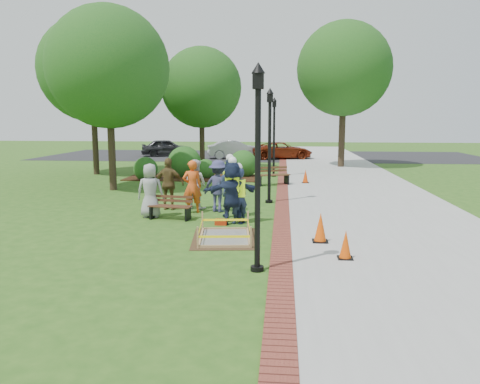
# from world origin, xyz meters

# --- Properties ---
(ground) EXTENTS (100.00, 100.00, 0.00)m
(ground) POSITION_xyz_m (0.00, 0.00, 0.00)
(ground) COLOR #285116
(ground) RESTS_ON ground
(sidewalk) EXTENTS (6.00, 60.00, 0.02)m
(sidewalk) POSITION_xyz_m (5.00, 10.00, 0.01)
(sidewalk) COLOR #9E9E99
(sidewalk) RESTS_ON ground
(brick_edging) EXTENTS (0.50, 60.00, 0.03)m
(brick_edging) POSITION_xyz_m (1.75, 10.00, 0.01)
(brick_edging) COLOR maroon
(brick_edging) RESTS_ON ground
(mulch_bed) EXTENTS (7.00, 3.00, 0.05)m
(mulch_bed) POSITION_xyz_m (-3.00, 12.00, 0.02)
(mulch_bed) COLOR #381E0F
(mulch_bed) RESTS_ON ground
(parking_lot) EXTENTS (36.00, 12.00, 0.01)m
(parking_lot) POSITION_xyz_m (0.00, 27.00, 0.00)
(parking_lot) COLOR black
(parking_lot) RESTS_ON ground
(wet_concrete_pad) EXTENTS (1.94, 2.47, 0.55)m
(wet_concrete_pad) POSITION_xyz_m (0.25, -0.44, 0.23)
(wet_concrete_pad) COLOR #47331E
(wet_concrete_pad) RESTS_ON ground
(bench_near) EXTENTS (1.41, 0.65, 0.74)m
(bench_near) POSITION_xyz_m (-1.77, 1.79, 0.24)
(bench_near) COLOR #59301E
(bench_near) RESTS_ON ground
(bench_far) EXTENTS (1.68, 1.07, 0.87)m
(bench_far) POSITION_xyz_m (1.29, 9.69, 0.28)
(bench_far) COLOR brown
(bench_far) RESTS_ON ground
(cone_front) EXTENTS (0.34, 0.34, 0.67)m
(cone_front) POSITION_xyz_m (3.20, -2.01, 0.32)
(cone_front) COLOR black
(cone_front) RESTS_ON ground
(cone_back) EXTENTS (0.40, 0.40, 0.78)m
(cone_back) POSITION_xyz_m (2.74, -0.59, 0.38)
(cone_back) COLOR black
(cone_back) RESTS_ON ground
(cone_far) EXTENTS (0.34, 0.34, 0.68)m
(cone_far) POSITION_xyz_m (2.86, 10.51, 0.33)
(cone_far) COLOR black
(cone_far) RESTS_ON ground
(toolbox) EXTENTS (0.36, 0.20, 0.18)m
(toolbox) POSITION_xyz_m (-0.07, 1.14, 0.09)
(toolbox) COLOR #B2280D
(toolbox) RESTS_ON ground
(lamp_near) EXTENTS (0.28, 0.28, 4.26)m
(lamp_near) POSITION_xyz_m (1.25, -3.00, 2.48)
(lamp_near) COLOR black
(lamp_near) RESTS_ON ground
(lamp_mid) EXTENTS (0.28, 0.28, 4.26)m
(lamp_mid) POSITION_xyz_m (1.25, 5.00, 2.48)
(lamp_mid) COLOR black
(lamp_mid) RESTS_ON ground
(lamp_far) EXTENTS (0.28, 0.28, 4.26)m
(lamp_far) POSITION_xyz_m (1.25, 13.00, 2.48)
(lamp_far) COLOR black
(lamp_far) RESTS_ON ground
(tree_left) EXTENTS (5.21, 5.21, 7.91)m
(tree_left) POSITION_xyz_m (-5.75, 7.53, 5.30)
(tree_left) COLOR #3D2D1E
(tree_left) RESTS_ON ground
(tree_back) EXTENTS (4.81, 4.81, 7.37)m
(tree_back) POSITION_xyz_m (-3.18, 15.82, 4.95)
(tree_back) COLOR #3D2D1E
(tree_back) RESTS_ON ground
(tree_right) EXTENTS (5.97, 5.97, 9.23)m
(tree_right) POSITION_xyz_m (5.53, 18.54, 6.23)
(tree_right) COLOR #3D2D1E
(tree_right) RESTS_ON ground
(tree_far) EXTENTS (5.75, 5.75, 8.67)m
(tree_far) POSITION_xyz_m (-8.79, 13.10, 5.79)
(tree_far) COLOR #3D2D1E
(tree_far) RESTS_ON ground
(shrub_a) EXTENTS (1.26, 1.26, 1.26)m
(shrub_a) POSITION_xyz_m (-5.38, 11.24, 0.00)
(shrub_a) COLOR #144817
(shrub_a) RESTS_ON ground
(shrub_b) EXTENTS (1.80, 1.80, 1.80)m
(shrub_b) POSITION_xyz_m (-3.56, 12.39, 0.00)
(shrub_b) COLOR #144817
(shrub_b) RESTS_ON ground
(shrub_c) EXTENTS (1.09, 1.09, 1.09)m
(shrub_c) POSITION_xyz_m (-2.34, 11.98, 0.00)
(shrub_c) COLOR #144817
(shrub_c) RESTS_ON ground
(shrub_d) EXTENTS (1.56, 1.56, 1.56)m
(shrub_d) POSITION_xyz_m (-0.42, 12.88, 0.00)
(shrub_d) COLOR #144817
(shrub_d) RESTS_ON ground
(shrub_e) EXTENTS (1.01, 1.01, 1.01)m
(shrub_e) POSITION_xyz_m (-3.32, 13.30, 0.00)
(shrub_e) COLOR #144817
(shrub_e) RESTS_ON ground
(casual_person_a) EXTENTS (0.58, 0.39, 1.74)m
(casual_person_a) POSITION_xyz_m (-2.47, 2.03, 0.87)
(casual_person_a) COLOR gray
(casual_person_a) RESTS_ON ground
(casual_person_b) EXTENTS (0.65, 0.51, 1.78)m
(casual_person_b) POSITION_xyz_m (-1.27, 2.89, 0.89)
(casual_person_b) COLOR #F1571C
(casual_person_b) RESTS_ON ground
(casual_person_c) EXTENTS (0.66, 0.57, 1.74)m
(casual_person_c) POSITION_xyz_m (-1.30, 3.61, 0.87)
(casual_person_c) COLOR silver
(casual_person_c) RESTS_ON ground
(casual_person_d) EXTENTS (0.60, 0.41, 1.80)m
(casual_person_d) POSITION_xyz_m (-2.18, 3.35, 0.90)
(casual_person_d) COLOR brown
(casual_person_d) RESTS_ON ground
(casual_person_e) EXTENTS (0.66, 0.55, 1.76)m
(casual_person_e) POSITION_xyz_m (-0.42, 3.12, 0.88)
(casual_person_e) COLOR #373861
(casual_person_e) RESTS_ON ground
(hivis_worker_a) EXTENTS (0.69, 0.54, 2.04)m
(hivis_worker_a) POSITION_xyz_m (0.26, 1.35, 1.00)
(hivis_worker_a) COLOR #192743
(hivis_worker_a) RESTS_ON ground
(hivis_worker_b) EXTENTS (0.64, 0.60, 1.85)m
(hivis_worker_b) POSITION_xyz_m (0.43, 1.41, 0.92)
(hivis_worker_b) COLOR #1B2547
(hivis_worker_b) RESTS_ON ground
(hivis_worker_c) EXTENTS (0.67, 0.51, 2.04)m
(hivis_worker_c) POSITION_xyz_m (0.07, 2.36, 1.00)
(hivis_worker_c) COLOR #1A2945
(hivis_worker_c) RESTS_ON ground
(parked_car_a) EXTENTS (3.23, 5.13, 1.55)m
(parked_car_a) POSITION_xyz_m (-7.94, 25.97, 0.00)
(parked_car_a) COLOR #28272A
(parked_car_a) RESTS_ON ground
(parked_car_b) EXTENTS (3.09, 5.10, 1.55)m
(parked_car_b) POSITION_xyz_m (-2.01, 24.18, 0.00)
(parked_car_b) COLOR #97979C
(parked_car_b) RESTS_ON ground
(parked_car_c) EXTENTS (2.88, 4.68, 1.42)m
(parked_car_c) POSITION_xyz_m (1.66, 24.23, 0.00)
(parked_car_c) COLOR maroon
(parked_car_c) RESTS_ON ground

